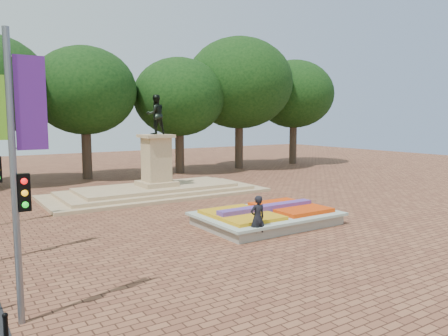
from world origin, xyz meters
The scene contains 5 objects.
ground centered at (0.00, 0.00, 0.00)m, with size 90.00×90.00×0.00m, color brown.
flower_bed centered at (1.03, -2.00, 0.38)m, with size 6.30×4.30×0.91m.
monument centered at (0.00, 8.00, 0.88)m, with size 14.00×6.00×6.40m.
tree_row_back centered at (2.33, 18.00, 6.67)m, with size 44.80×8.80×10.43m.
pedestrian centered at (-0.97, -3.87, 0.92)m, with size 0.67×0.44×1.84m, color black.
Camera 1 is at (-11.63, -17.62, 4.96)m, focal length 35.00 mm.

